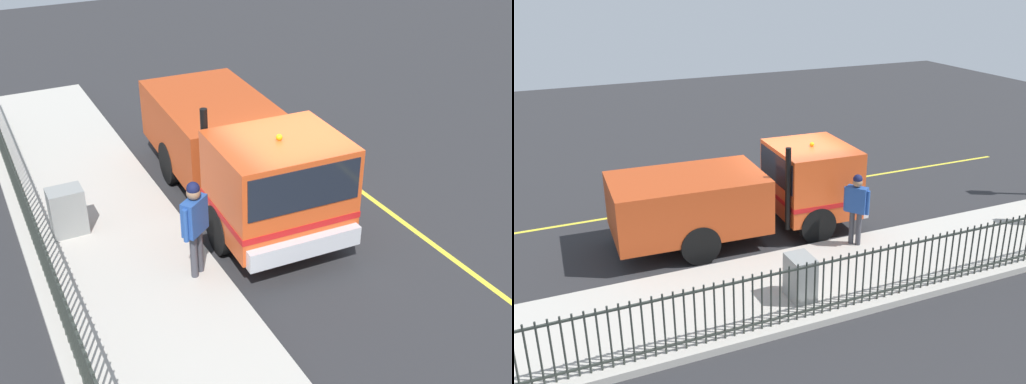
# 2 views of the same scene
# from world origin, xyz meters

# --- Properties ---
(ground_plane) EXTENTS (45.11, 45.11, 0.00)m
(ground_plane) POSITION_xyz_m (0.00, 0.00, 0.00)
(ground_plane) COLOR #2B2B2D
(ground_plane) RESTS_ON ground
(sidewalk_slab) EXTENTS (3.08, 20.50, 0.15)m
(sidewalk_slab) POSITION_xyz_m (3.47, 0.00, 0.08)
(sidewalk_slab) COLOR #B7B2A8
(sidewalk_slab) RESTS_ON ground
(lane_marking) EXTENTS (0.12, 18.45, 0.01)m
(lane_marking) POSITION_xyz_m (-2.11, 0.00, 0.00)
(lane_marking) COLOR yellow
(lane_marking) RESTS_ON ground
(work_truck) EXTENTS (2.57, 6.47, 2.58)m
(work_truck) POSITION_xyz_m (0.53, -1.38, 1.26)
(work_truck) COLOR #D84C1E
(work_truck) RESTS_ON ground
(worker_standing) EXTENTS (0.55, 0.49, 1.82)m
(worker_standing) POSITION_xyz_m (2.37, 0.58, 1.27)
(worker_standing) COLOR #264C99
(worker_standing) RESTS_ON sidewalk_slab
(iron_fence) EXTENTS (0.04, 17.46, 1.21)m
(iron_fence) POSITION_xyz_m (4.78, -0.00, 0.77)
(iron_fence) COLOR #2D332D
(iron_fence) RESTS_ON sidewalk_slab
(utility_cabinet) EXTENTS (0.66, 0.49, 0.94)m
(utility_cabinet) POSITION_xyz_m (4.06, -1.80, 0.62)
(utility_cabinet) COLOR gray
(utility_cabinet) RESTS_ON sidewalk_slab
(traffic_cone) EXTENTS (0.52, 0.52, 0.74)m
(traffic_cone) POSITION_xyz_m (-1.38, -3.86, 0.37)
(traffic_cone) COLOR orange
(traffic_cone) RESTS_ON ground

